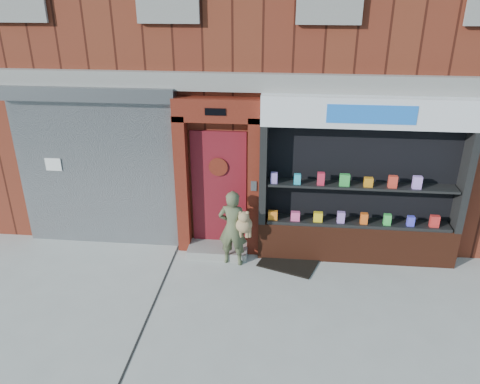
# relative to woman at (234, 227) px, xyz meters

# --- Properties ---
(ground) EXTENTS (80.00, 80.00, 0.00)m
(ground) POSITION_rel_woman_xyz_m (0.41, -1.41, -0.72)
(ground) COLOR #9E9E99
(ground) RESTS_ON ground
(building) EXTENTS (12.00, 8.16, 8.00)m
(building) POSITION_rel_woman_xyz_m (0.41, 4.58, 3.28)
(building) COLOR maroon
(building) RESTS_ON ground
(shutter_bay) EXTENTS (3.10, 0.30, 3.04)m
(shutter_bay) POSITION_rel_woman_xyz_m (-2.59, 0.52, 1.00)
(shutter_bay) COLOR gray
(shutter_bay) RESTS_ON ground
(red_door_bay) EXTENTS (1.52, 0.58, 2.90)m
(red_door_bay) POSITION_rel_woman_xyz_m (-0.34, 0.45, 0.74)
(red_door_bay) COLOR #58180F
(red_door_bay) RESTS_ON ground
(pharmacy_bay) EXTENTS (3.50, 0.41, 3.00)m
(pharmacy_bay) POSITION_rel_woman_xyz_m (2.16, 0.40, 0.65)
(pharmacy_bay) COLOR #4F2112
(pharmacy_bay) RESTS_ON ground
(woman) EXTENTS (0.63, 0.41, 1.41)m
(woman) POSITION_rel_woman_xyz_m (0.00, 0.00, 0.00)
(woman) COLOR #4C5437
(woman) RESTS_ON ground
(doormat) EXTENTS (1.16, 0.98, 0.02)m
(doormat) POSITION_rel_woman_xyz_m (0.98, 0.08, -0.71)
(doormat) COLOR black
(doormat) RESTS_ON ground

